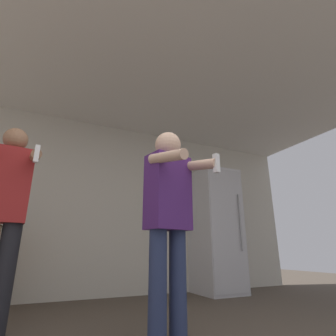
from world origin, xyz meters
name	(u,v)px	position (x,y,z in m)	size (l,w,h in m)	color
wall_back	(97,204)	(0.00, 3.03, 1.27)	(7.00, 0.06, 2.55)	beige
ceiling_slab	(131,69)	(0.00, 1.50, 2.57)	(7.00, 3.52, 0.05)	silver
refrigerator	(215,230)	(1.82, 2.64, 0.94)	(0.63, 0.74, 1.88)	silver
person_woman_foreground	(169,212)	(0.17, 0.86, 0.89)	(0.46, 0.54, 1.54)	navy
person_man_side	(2,213)	(-0.99, 1.53, 0.91)	(0.44, 0.46, 1.65)	black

